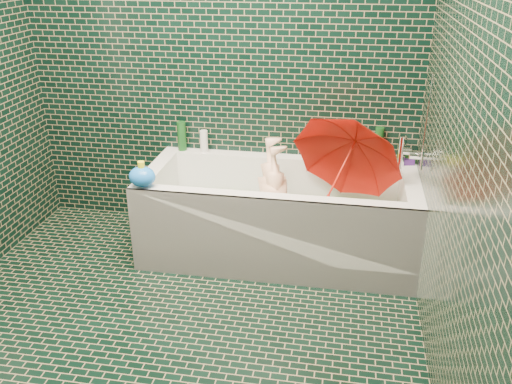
% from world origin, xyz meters
% --- Properties ---
extents(floor, '(2.80, 2.80, 0.00)m').
position_xyz_m(floor, '(0.00, 0.00, 0.00)').
color(floor, black).
rests_on(floor, ground).
extents(wall_back, '(2.80, 0.00, 2.80)m').
position_xyz_m(wall_back, '(0.00, 1.40, 1.25)').
color(wall_back, black).
rests_on(wall_back, floor).
extents(wall_right, '(0.00, 2.80, 2.80)m').
position_xyz_m(wall_right, '(1.30, 0.00, 1.25)').
color(wall_right, black).
rests_on(wall_right, floor).
extents(bathtub, '(1.70, 0.75, 0.55)m').
position_xyz_m(bathtub, '(0.45, 1.01, 0.21)').
color(bathtub, white).
rests_on(bathtub, floor).
extents(bath_mat, '(1.35, 0.47, 0.01)m').
position_xyz_m(bath_mat, '(0.45, 1.02, 0.16)').
color(bath_mat, green).
rests_on(bath_mat, bathtub).
extents(water, '(1.48, 0.53, 0.00)m').
position_xyz_m(water, '(0.45, 1.02, 0.30)').
color(water, silver).
rests_on(water, bathtub).
extents(faucet, '(0.18, 0.19, 0.55)m').
position_xyz_m(faucet, '(1.26, 1.02, 0.77)').
color(faucet, silver).
rests_on(faucet, wall_right).
extents(child, '(0.97, 0.55, 0.25)m').
position_xyz_m(child, '(0.44, 1.01, 0.31)').
color(child, beige).
rests_on(child, bathtub).
extents(umbrella, '(0.95, 1.01, 0.89)m').
position_xyz_m(umbrella, '(0.82, 0.97, 0.62)').
color(umbrella, red).
rests_on(umbrella, bathtub).
extents(soap_bottle_a, '(0.12, 0.12, 0.25)m').
position_xyz_m(soap_bottle_a, '(1.25, 1.37, 0.55)').
color(soap_bottle_a, white).
rests_on(soap_bottle_a, bathtub).
extents(soap_bottle_b, '(0.09, 0.09, 0.17)m').
position_xyz_m(soap_bottle_b, '(1.25, 1.32, 0.55)').
color(soap_bottle_b, '#482079').
rests_on(soap_bottle_b, bathtub).
extents(soap_bottle_c, '(0.18, 0.18, 0.18)m').
position_xyz_m(soap_bottle_c, '(1.23, 1.35, 0.55)').
color(soap_bottle_c, '#134518').
rests_on(soap_bottle_c, bathtub).
extents(bottle_right_tall, '(0.06, 0.06, 0.23)m').
position_xyz_m(bottle_right_tall, '(1.05, 1.36, 0.67)').
color(bottle_right_tall, '#134518').
rests_on(bottle_right_tall, bathtub).
extents(bottle_right_pump, '(0.06, 0.06, 0.20)m').
position_xyz_m(bottle_right_pump, '(1.19, 1.31, 0.65)').
color(bottle_right_pump, silver).
rests_on(bottle_right_pump, bathtub).
extents(bottle_left_tall, '(0.08, 0.08, 0.20)m').
position_xyz_m(bottle_left_tall, '(-0.27, 1.35, 0.65)').
color(bottle_left_tall, '#134518').
rests_on(bottle_left_tall, bathtub).
extents(bottle_left_short, '(0.07, 0.07, 0.15)m').
position_xyz_m(bottle_left_short, '(-0.11, 1.34, 0.63)').
color(bottle_left_short, white).
rests_on(bottle_left_short, bathtub).
extents(rubber_duck, '(0.11, 0.07, 0.09)m').
position_xyz_m(rubber_duck, '(1.08, 1.32, 0.59)').
color(rubber_duck, '#FEF21A').
rests_on(rubber_duck, bathtub).
extents(bath_toy, '(0.16, 0.14, 0.15)m').
position_xyz_m(bath_toy, '(-0.31, 0.70, 0.62)').
color(bath_toy, '#1A76F1').
rests_on(bath_toy, bathtub).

